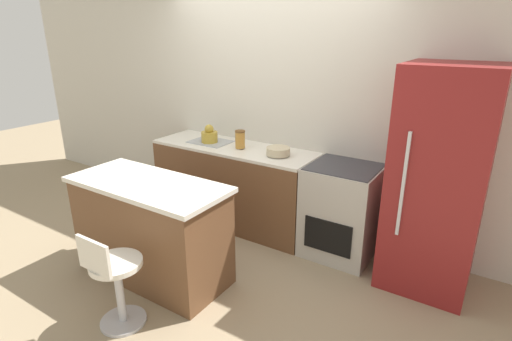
{
  "coord_description": "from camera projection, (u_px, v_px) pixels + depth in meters",
  "views": [
    {
      "loc": [
        2.16,
        -3.01,
        2.08
      ],
      "look_at": [
        0.41,
        -0.3,
        0.93
      ],
      "focal_mm": 28.0,
      "sensor_mm": 36.0,
      "label": 1
    }
  ],
  "objects": [
    {
      "name": "wall_back",
      "position": [
        272.0,
        106.0,
        4.26
      ],
      "size": [
        8.0,
        0.06,
        2.6
      ],
      "color": "beige",
      "rests_on": "ground_plane"
    },
    {
      "name": "stool_chair",
      "position": [
        115.0,
        281.0,
        2.85
      ],
      "size": [
        0.37,
        0.37,
        0.77
      ],
      "color": "#B7B7BC",
      "rests_on": "ground_plane"
    },
    {
      "name": "refrigerator",
      "position": [
        438.0,
        182.0,
        3.19
      ],
      "size": [
        0.69,
        0.7,
        1.84
      ],
      "color": "maroon",
      "rests_on": "ground_plane"
    },
    {
      "name": "back_counter",
      "position": [
        234.0,
        185.0,
        4.43
      ],
      "size": [
        1.84,
        0.6,
        0.89
      ],
      "color": "brown",
      "rests_on": "ground_plane"
    },
    {
      "name": "kettle",
      "position": [
        209.0,
        135.0,
        4.39
      ],
      "size": [
        0.18,
        0.18,
        0.2
      ],
      "color": "#B29333",
      "rests_on": "back_counter"
    },
    {
      "name": "kitchen_island",
      "position": [
        151.0,
        230.0,
        3.44
      ],
      "size": [
        1.41,
        0.63,
        0.89
      ],
      "color": "brown",
      "rests_on": "ground_plane"
    },
    {
      "name": "ground_plane",
      "position": [
        239.0,
        239.0,
        4.18
      ],
      "size": [
        14.0,
        14.0,
        0.0
      ],
      "primitive_type": "plane",
      "color": "#998466"
    },
    {
      "name": "mixing_bowl",
      "position": [
        278.0,
        151.0,
        3.95
      ],
      "size": [
        0.23,
        0.23,
        0.08
      ],
      "color": "#C1B28E",
      "rests_on": "back_counter"
    },
    {
      "name": "canister_jar",
      "position": [
        240.0,
        139.0,
        4.17
      ],
      "size": [
        0.11,
        0.11,
        0.19
      ],
      "color": "#B77F33",
      "rests_on": "back_counter"
    },
    {
      "name": "oven_range",
      "position": [
        341.0,
        211.0,
        3.79
      ],
      "size": [
        0.64,
        0.61,
        0.89
      ],
      "color": "#B7B2A8",
      "rests_on": "ground_plane"
    }
  ]
}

